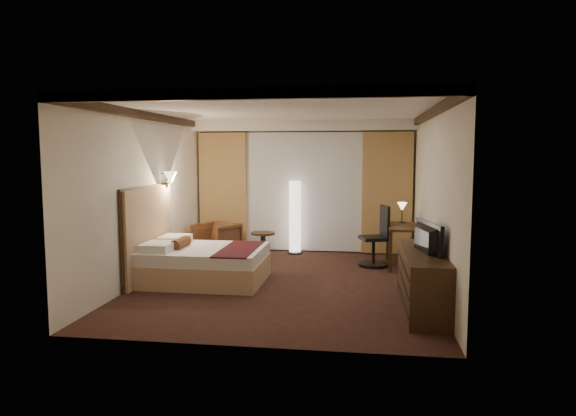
# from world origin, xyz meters

# --- Properties ---
(floor) EXTENTS (4.50, 5.50, 0.01)m
(floor) POSITION_xyz_m (0.00, 0.00, 0.00)
(floor) COLOR black
(floor) RESTS_ON ground
(ceiling) EXTENTS (4.50, 5.50, 0.01)m
(ceiling) POSITION_xyz_m (0.00, 0.00, 2.70)
(ceiling) COLOR white
(ceiling) RESTS_ON back_wall
(back_wall) EXTENTS (4.50, 0.02, 2.70)m
(back_wall) POSITION_xyz_m (0.00, 2.75, 1.35)
(back_wall) COLOR beige
(back_wall) RESTS_ON floor
(left_wall) EXTENTS (0.02, 5.50, 2.70)m
(left_wall) POSITION_xyz_m (-2.25, 0.00, 1.35)
(left_wall) COLOR beige
(left_wall) RESTS_ON floor
(right_wall) EXTENTS (0.02, 5.50, 2.70)m
(right_wall) POSITION_xyz_m (2.25, 0.00, 1.35)
(right_wall) COLOR beige
(right_wall) RESTS_ON floor
(crown_molding) EXTENTS (4.50, 5.50, 0.12)m
(crown_molding) POSITION_xyz_m (0.00, 0.00, 2.64)
(crown_molding) COLOR black
(crown_molding) RESTS_ON ceiling
(soffit) EXTENTS (4.50, 0.50, 0.20)m
(soffit) POSITION_xyz_m (0.00, 2.50, 2.60)
(soffit) COLOR white
(soffit) RESTS_ON ceiling
(curtain_sheer) EXTENTS (2.48, 0.04, 2.45)m
(curtain_sheer) POSITION_xyz_m (0.00, 2.67, 1.25)
(curtain_sheer) COLOR silver
(curtain_sheer) RESTS_ON back_wall
(curtain_left_drape) EXTENTS (1.00, 0.14, 2.45)m
(curtain_left_drape) POSITION_xyz_m (-1.70, 2.61, 1.25)
(curtain_left_drape) COLOR tan
(curtain_left_drape) RESTS_ON back_wall
(curtain_right_drape) EXTENTS (1.00, 0.14, 2.45)m
(curtain_right_drape) POSITION_xyz_m (1.70, 2.61, 1.25)
(curtain_right_drape) COLOR tan
(curtain_right_drape) RESTS_ON back_wall
(wall_sconce) EXTENTS (0.24, 0.24, 0.24)m
(wall_sconce) POSITION_xyz_m (-2.09, 0.63, 1.62)
(wall_sconce) COLOR white
(wall_sconce) RESTS_ON left_wall
(bed) EXTENTS (1.86, 1.45, 0.55)m
(bed) POSITION_xyz_m (-1.26, -0.10, 0.27)
(bed) COLOR white
(bed) RESTS_ON floor
(headboard) EXTENTS (0.12, 1.75, 1.50)m
(headboard) POSITION_xyz_m (-2.20, -0.10, 0.75)
(headboard) COLOR tan
(headboard) RESTS_ON floor
(armchair) EXTENTS (0.96, 0.94, 0.75)m
(armchair) POSITION_xyz_m (-1.63, 1.80, 0.38)
(armchair) COLOR #4F2A17
(armchair) RESTS_ON floor
(side_table) EXTENTS (0.47, 0.47, 0.52)m
(side_table) POSITION_xyz_m (-0.69, 1.80, 0.26)
(side_table) COLOR black
(side_table) RESTS_ON floor
(floor_lamp) EXTENTS (0.32, 0.32, 1.50)m
(floor_lamp) POSITION_xyz_m (-0.15, 2.42, 0.75)
(floor_lamp) COLOR white
(floor_lamp) RESTS_ON floor
(desk) EXTENTS (0.55, 1.13, 0.75)m
(desk) POSITION_xyz_m (1.95, 1.47, 0.38)
(desk) COLOR black
(desk) RESTS_ON floor
(desk_lamp) EXTENTS (0.18, 0.18, 0.34)m
(desk_lamp) POSITION_xyz_m (1.95, 1.89, 0.92)
(desk_lamp) COLOR #FFD899
(desk_lamp) RESTS_ON desk
(office_chair) EXTENTS (0.67, 0.67, 1.11)m
(office_chair) POSITION_xyz_m (1.42, 1.42, 0.56)
(office_chair) COLOR black
(office_chair) RESTS_ON floor
(dresser) EXTENTS (0.50, 1.96, 0.76)m
(dresser) POSITION_xyz_m (2.00, -1.11, 0.38)
(dresser) COLOR black
(dresser) RESTS_ON floor
(television) EXTENTS (0.74, 1.07, 0.13)m
(television) POSITION_xyz_m (1.97, -1.11, 1.04)
(television) COLOR black
(television) RESTS_ON dresser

